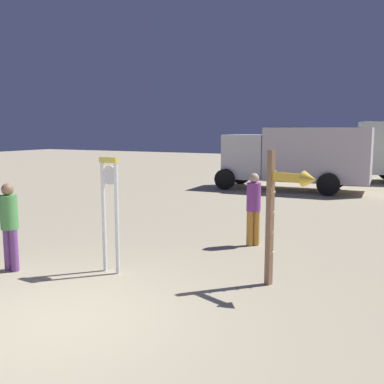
% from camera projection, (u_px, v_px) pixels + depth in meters
% --- Properties ---
extents(ground_plane, '(80.00, 80.00, 0.00)m').
position_uv_depth(ground_plane, '(58.00, 322.00, 5.96)').
color(ground_plane, tan).
extents(standing_clock, '(0.40, 0.12, 2.12)m').
position_uv_depth(standing_clock, '(110.00, 204.00, 7.90)').
color(standing_clock, white).
rests_on(standing_clock, ground_plane).
extents(arrow_sign, '(0.91, 0.49, 2.27)m').
position_uv_depth(arrow_sign, '(285.00, 201.00, 7.02)').
color(arrow_sign, '#8C674B').
rests_on(arrow_sign, ground_plane).
extents(person_near_clock, '(0.31, 0.31, 1.64)m').
position_uv_depth(person_near_clock, '(9.00, 222.00, 8.03)').
color(person_near_clock, '#7A4490').
rests_on(person_near_clock, ground_plane).
extents(person_distant, '(0.32, 0.32, 1.65)m').
position_uv_depth(person_distant, '(254.00, 205.00, 9.80)').
color(person_distant, '#C98832').
rests_on(person_distant, ground_plane).
extents(box_truck_near, '(6.41, 2.71, 2.69)m').
position_uv_depth(box_truck_near, '(298.00, 156.00, 18.82)').
color(box_truck_near, silver).
rests_on(box_truck_near, ground_plane).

